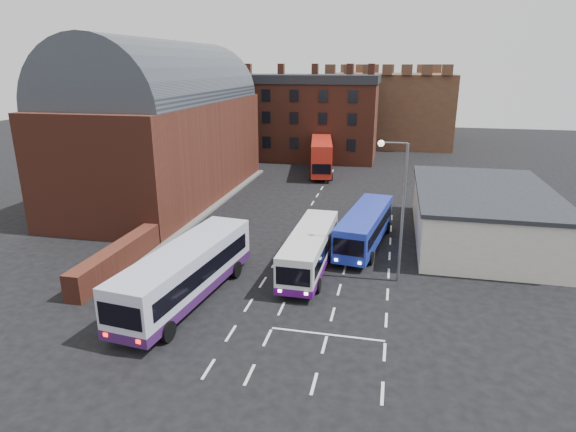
% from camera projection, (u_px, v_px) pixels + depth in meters
% --- Properties ---
extents(ground, '(180.00, 180.00, 0.00)m').
position_uv_depth(ground, '(252.00, 299.00, 29.14)').
color(ground, black).
extents(railway_station, '(12.00, 28.00, 16.00)m').
position_uv_depth(railway_station, '(165.00, 125.00, 49.59)').
color(railway_station, '#602B1E').
rests_on(railway_station, ground).
extents(forecourt_wall, '(1.20, 10.00, 1.80)m').
position_uv_depth(forecourt_wall, '(117.00, 259.00, 32.84)').
color(forecourt_wall, '#602B1E').
rests_on(forecourt_wall, ground).
extents(cream_building, '(10.40, 16.40, 4.25)m').
position_uv_depth(cream_building, '(482.00, 214.00, 38.43)').
color(cream_building, beige).
rests_on(cream_building, ground).
extents(brick_terrace, '(22.00, 10.00, 11.00)m').
position_uv_depth(brick_terrace, '(301.00, 121.00, 71.55)').
color(brick_terrace, brown).
rests_on(brick_terrace, ground).
extents(castle_keep, '(22.00, 22.00, 12.00)m').
position_uv_depth(castle_keep, '(387.00, 108.00, 87.54)').
color(castle_keep, brown).
rests_on(castle_keep, ground).
extents(bus_white_outbound, '(4.18, 12.47, 3.34)m').
position_uv_depth(bus_white_outbound, '(186.00, 270.00, 28.46)').
color(bus_white_outbound, silver).
rests_on(bus_white_outbound, ground).
extents(bus_white_inbound, '(2.74, 10.33, 2.81)m').
position_uv_depth(bus_white_inbound, '(310.00, 247.00, 32.79)').
color(bus_white_inbound, silver).
rests_on(bus_white_inbound, ground).
extents(bus_blue, '(3.91, 10.83, 2.89)m').
position_uv_depth(bus_blue, '(365.00, 226.00, 37.08)').
color(bus_blue, '#1C2EA2').
rests_on(bus_blue, ground).
extents(bus_red_double, '(4.21, 11.30, 4.42)m').
position_uv_depth(bus_red_double, '(321.00, 156.00, 61.66)').
color(bus_red_double, red).
rests_on(bus_red_double, ground).
extents(street_lamp, '(1.88, 0.41, 9.21)m').
position_uv_depth(street_lamp, '(398.00, 199.00, 29.96)').
color(street_lamp, slate).
rests_on(street_lamp, ground).
extents(pedestrian_red, '(0.63, 0.54, 1.45)m').
position_uv_depth(pedestrian_red, '(161.00, 296.00, 28.00)').
color(pedestrian_red, maroon).
rests_on(pedestrian_red, ground).
extents(pedestrian_beige, '(0.89, 0.77, 1.56)m').
position_uv_depth(pedestrian_beige, '(156.00, 318.00, 25.41)').
color(pedestrian_beige, beige).
rests_on(pedestrian_beige, ground).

